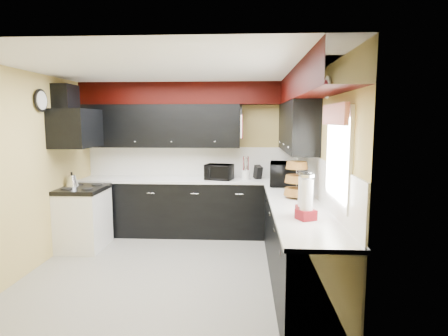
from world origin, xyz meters
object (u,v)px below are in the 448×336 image
knife_block (258,172)px  utensil_crock (246,175)px  kettle (72,181)px  toaster_oven (219,172)px  microwave (284,174)px

knife_block → utensil_crock: bearing=170.2°
kettle → toaster_oven: bearing=16.3°
knife_block → kettle: knife_block is taller
microwave → utensil_crock: 0.75m
utensil_crock → knife_block: 0.21m
knife_block → kettle: bearing=172.0°
kettle → knife_block: bearing=14.6°
microwave → toaster_oven: bearing=71.1°
microwave → utensil_crock: (-0.56, 0.49, -0.09)m
knife_block → toaster_oven: bearing=166.2°
toaster_oven → utensil_crock: toaster_oven is taller
toaster_oven → microwave: size_ratio=0.71×
microwave → kettle: bearing=98.3°
knife_block → kettle: 2.87m
toaster_oven → kettle: toaster_oven is taller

